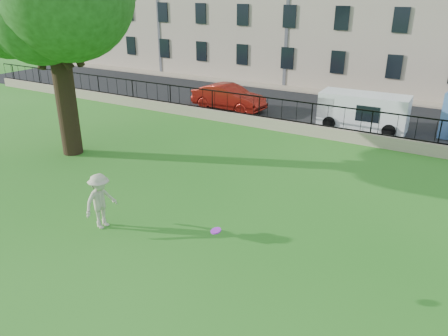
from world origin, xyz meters
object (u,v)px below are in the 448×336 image
Objects in this scene: frisbee at (216,231)px; white_van at (363,112)px; red_sedan at (229,97)px; man at (101,201)px.

white_van reaches higher than frisbee.
red_sedan is 1.04× the size of white_van.
man is 4.78m from frisbee.
man is 15.53m from white_van.
frisbee is at bearing -90.67° from white_van.
man is 6.78× the size of frisbee.
white_van is at bearing 90.66° from frisbee.
man is 0.40× the size of white_van.
red_sedan is 8.28m from white_van.
man reaches higher than red_sedan.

